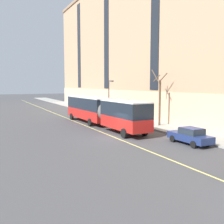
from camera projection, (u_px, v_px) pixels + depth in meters
name	position (u px, v px, depth m)	size (l,w,h in m)	color
ground_plane	(113.00, 138.00, 26.91)	(260.00, 260.00, 0.00)	#424244
sidewalk	(164.00, 127.00, 33.40)	(4.39, 160.00, 0.15)	#9E9B93
city_bus	(101.00, 110.00, 34.26)	(3.46, 19.25, 3.70)	red
parked_car_black_0	(99.00, 113.00, 43.32)	(1.95, 4.25, 1.56)	black
parked_car_green_1	(135.00, 122.00, 33.21)	(1.95, 4.67, 1.56)	#23603D
parked_car_navy_3	(190.00, 136.00, 24.12)	(1.95, 4.46, 1.56)	navy
street_tree_mid_block	(159.00, 99.00, 34.10)	(1.71, 1.67, 7.28)	brown
street_lamp	(110.00, 94.00, 43.49)	(0.36, 1.48, 6.01)	#2D2D30
lane_centerline	(104.00, 133.00, 29.71)	(0.16, 140.00, 0.01)	#E0D66B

